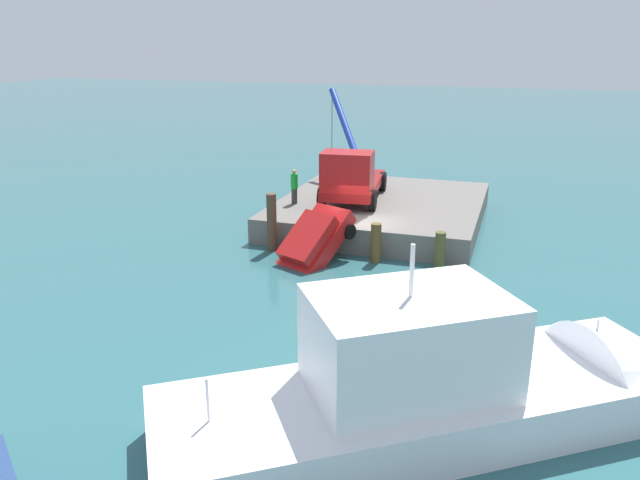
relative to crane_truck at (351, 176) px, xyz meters
name	(u,v)px	position (x,y,z in m)	size (l,w,h in m)	color
ground	(359,248)	(3.36, 1.34, -2.47)	(200.00, 200.00, 0.00)	#2D6066
dock	(381,210)	(-1.02, 1.34, -1.89)	(10.85, 9.72, 1.14)	slate
crane_truck	(351,176)	(0.00, 0.00, 0.00)	(8.97, 4.77, 4.98)	maroon
dock_worker	(294,186)	(1.11, -2.52, -0.47)	(0.34, 0.34, 1.68)	#363636
salvaged_car	(310,247)	(5.76, -0.11, -1.83)	(4.12, 3.27, 3.21)	red
moored_yacht	(505,394)	(14.58, 7.99, -1.92)	(11.65, 14.39, 6.26)	white
piling_near	(272,222)	(4.86, -2.16, -1.21)	(0.42, 0.42, 2.51)	#503929
piling_mid	(330,238)	(4.75, 0.42, -1.68)	(0.40, 0.40, 1.57)	#525020
piling_far	(376,243)	(4.91, 2.45, -1.65)	(0.42, 0.42, 1.64)	brown
piling_end	(440,251)	(4.97, 5.07, -1.69)	(0.41, 0.41, 1.55)	brown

